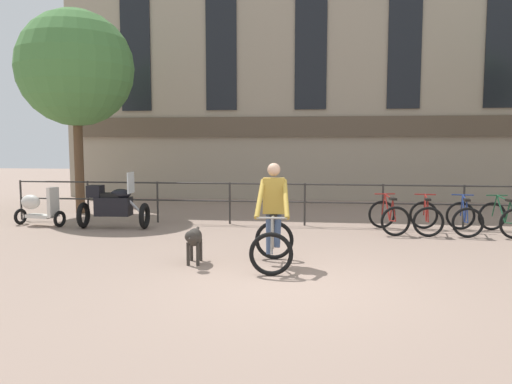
{
  "coord_description": "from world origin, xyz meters",
  "views": [
    {
      "loc": [
        0.36,
        -7.03,
        2.04
      ],
      "look_at": [
        -0.91,
        2.86,
        1.05
      ],
      "focal_mm": 35.0,
      "sensor_mm": 36.0,
      "label": 1
    }
  ],
  "objects_px": {
    "parked_bicycle_mid_left": "(426,217)",
    "parked_bicycle_mid_right": "(464,218)",
    "parked_bicycle_near_lamp": "(389,216)",
    "cyclist_with_bike": "(273,220)",
    "parked_bicycle_far_end": "(503,219)",
    "parked_motorcycle": "(113,205)",
    "parked_scooter": "(38,207)",
    "dog": "(194,238)"
  },
  "relations": [
    {
      "from": "parked_scooter",
      "to": "dog",
      "type": "bearing_deg",
      "value": -113.09
    },
    {
      "from": "dog",
      "to": "parked_bicycle_near_lamp",
      "type": "distance_m",
      "value": 5.09
    },
    {
      "from": "cyclist_with_bike",
      "to": "parked_bicycle_near_lamp",
      "type": "xyz_separation_m",
      "value": [
        2.33,
        3.42,
        -0.41
      ]
    },
    {
      "from": "parked_bicycle_mid_right",
      "to": "parked_scooter",
      "type": "xyz_separation_m",
      "value": [
        -10.09,
        -0.21,
        0.1
      ]
    },
    {
      "from": "parked_bicycle_mid_right",
      "to": "parked_scooter",
      "type": "distance_m",
      "value": 10.09
    },
    {
      "from": "parked_bicycle_mid_left",
      "to": "parked_bicycle_mid_right",
      "type": "bearing_deg",
      "value": -174.03
    },
    {
      "from": "dog",
      "to": "parked_bicycle_mid_left",
      "type": "distance_m",
      "value": 5.71
    },
    {
      "from": "parked_scooter",
      "to": "cyclist_with_bike",
      "type": "bearing_deg",
      "value": -106.06
    },
    {
      "from": "dog",
      "to": "parked_bicycle_far_end",
      "type": "bearing_deg",
      "value": 24.63
    },
    {
      "from": "parked_motorcycle",
      "to": "parked_scooter",
      "type": "xyz_separation_m",
      "value": [
        -1.99,
        0.14,
        -0.1
      ]
    },
    {
      "from": "dog",
      "to": "parked_scooter",
      "type": "relative_size",
      "value": 0.69
    },
    {
      "from": "parked_bicycle_near_lamp",
      "to": "parked_bicycle_mid_left",
      "type": "relative_size",
      "value": 1.02
    },
    {
      "from": "parked_bicycle_mid_right",
      "to": "parked_bicycle_near_lamp",
      "type": "bearing_deg",
      "value": 6.91
    },
    {
      "from": "dog",
      "to": "parked_bicycle_mid_right",
      "type": "relative_size",
      "value": 0.78
    },
    {
      "from": "parked_motorcycle",
      "to": "parked_bicycle_near_lamp",
      "type": "relative_size",
      "value": 1.37
    },
    {
      "from": "parked_bicycle_near_lamp",
      "to": "parked_bicycle_mid_left",
      "type": "height_order",
      "value": "same"
    },
    {
      "from": "dog",
      "to": "parked_bicycle_near_lamp",
      "type": "relative_size",
      "value": 0.77
    },
    {
      "from": "parked_motorcycle",
      "to": "parked_bicycle_mid_left",
      "type": "distance_m",
      "value": 7.28
    },
    {
      "from": "parked_bicycle_near_lamp",
      "to": "parked_bicycle_mid_right",
      "type": "height_order",
      "value": "same"
    },
    {
      "from": "parked_motorcycle",
      "to": "parked_bicycle_far_end",
      "type": "height_order",
      "value": "parked_motorcycle"
    },
    {
      "from": "cyclist_with_bike",
      "to": "parked_bicycle_far_end",
      "type": "distance_m",
      "value": 5.92
    },
    {
      "from": "parked_bicycle_far_end",
      "to": "parked_scooter",
      "type": "height_order",
      "value": "parked_scooter"
    },
    {
      "from": "parked_bicycle_mid_left",
      "to": "parked_bicycle_far_end",
      "type": "relative_size",
      "value": 1.0
    },
    {
      "from": "parked_bicycle_mid_left",
      "to": "cyclist_with_bike",
      "type": "bearing_deg",
      "value": 53.27
    },
    {
      "from": "parked_bicycle_near_lamp",
      "to": "parked_bicycle_far_end",
      "type": "height_order",
      "value": "same"
    },
    {
      "from": "cyclist_with_bike",
      "to": "parked_bicycle_mid_right",
      "type": "bearing_deg",
      "value": 37.96
    },
    {
      "from": "parked_bicycle_mid_right",
      "to": "parked_scooter",
      "type": "height_order",
      "value": "parked_scooter"
    },
    {
      "from": "parked_bicycle_mid_left",
      "to": "parked_bicycle_mid_right",
      "type": "distance_m",
      "value": 0.83
    },
    {
      "from": "cyclist_with_bike",
      "to": "parked_bicycle_mid_right",
      "type": "xyz_separation_m",
      "value": [
        3.99,
        3.42,
        -0.41
      ]
    },
    {
      "from": "parked_motorcycle",
      "to": "parked_bicycle_mid_left",
      "type": "bearing_deg",
      "value": -90.08
    },
    {
      "from": "cyclist_with_bike",
      "to": "parked_bicycle_mid_left",
      "type": "distance_m",
      "value": 4.68
    },
    {
      "from": "dog",
      "to": "parked_motorcycle",
      "type": "xyz_separation_m",
      "value": [
        -2.79,
        3.18,
        0.12
      ]
    },
    {
      "from": "parked_bicycle_near_lamp",
      "to": "parked_bicycle_mid_left",
      "type": "bearing_deg",
      "value": 170.84
    },
    {
      "from": "parked_motorcycle",
      "to": "parked_scooter",
      "type": "bearing_deg",
      "value": 83.31
    },
    {
      "from": "parked_motorcycle",
      "to": "parked_scooter",
      "type": "height_order",
      "value": "parked_motorcycle"
    },
    {
      "from": "dog",
      "to": "parked_bicycle_far_end",
      "type": "xyz_separation_m",
      "value": [
        6.14,
        3.53,
        -0.08
      ]
    },
    {
      "from": "cyclist_with_bike",
      "to": "parked_bicycle_far_end",
      "type": "bearing_deg",
      "value": 32.71
    },
    {
      "from": "parked_bicycle_mid_left",
      "to": "parked_scooter",
      "type": "relative_size",
      "value": 0.88
    },
    {
      "from": "parked_bicycle_far_end",
      "to": "cyclist_with_bike",
      "type": "bearing_deg",
      "value": 29.11
    },
    {
      "from": "parked_bicycle_mid_left",
      "to": "parked_bicycle_near_lamp",
      "type": "bearing_deg",
      "value": 5.97
    },
    {
      "from": "parked_bicycle_near_lamp",
      "to": "parked_bicycle_mid_right",
      "type": "distance_m",
      "value": 1.65
    },
    {
      "from": "parked_bicycle_near_lamp",
      "to": "parked_scooter",
      "type": "height_order",
      "value": "parked_scooter"
    }
  ]
}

